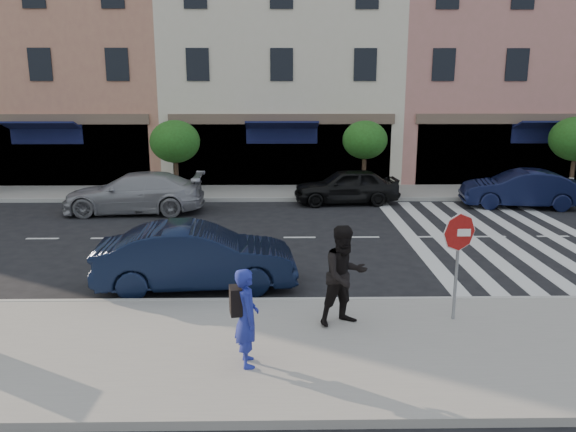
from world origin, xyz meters
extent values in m
plane|color=black|center=(0.00, 0.00, 0.00)|extent=(120.00, 120.00, 0.00)
cube|color=gray|center=(0.00, -3.75, 0.07)|extent=(60.00, 4.50, 0.15)
cube|color=gray|center=(0.00, 11.00, 0.07)|extent=(60.00, 3.00, 0.15)
cube|color=tan|center=(-11.00, 17.00, 7.00)|extent=(10.00, 9.00, 14.00)
cube|color=beige|center=(-0.50, 17.00, 5.50)|extent=(11.00, 9.00, 11.00)
cube|color=tan|center=(11.50, 17.00, 6.50)|extent=(13.00, 9.00, 13.00)
cylinder|color=#473323|center=(-5.00, 10.80, 0.95)|extent=(0.18, 0.18, 1.60)
cylinder|color=silver|center=(-5.00, 10.80, 0.45)|extent=(0.20, 0.20, 0.60)
ellipsoid|color=#214C15|center=(-5.00, 10.80, 2.32)|extent=(2.10, 2.10, 1.79)
cylinder|color=#473323|center=(3.00, 10.80, 1.00)|extent=(0.18, 0.18, 1.71)
cylinder|color=silver|center=(3.00, 10.80, 0.45)|extent=(0.20, 0.20, 0.60)
ellipsoid|color=#214C15|center=(3.00, 10.80, 2.38)|extent=(1.90, 1.90, 1.62)
cylinder|color=#473323|center=(12.00, 10.80, 0.98)|extent=(0.18, 0.18, 1.65)
cylinder|color=silver|center=(12.00, 10.80, 0.45)|extent=(0.20, 0.20, 0.60)
ellipsoid|color=#214C15|center=(12.00, 10.80, 2.41)|extent=(2.20, 2.20, 1.87)
cylinder|color=gray|center=(2.81, -2.60, 1.13)|extent=(0.06, 0.06, 1.96)
cylinder|color=white|center=(2.81, -2.61, 1.93)|extent=(0.77, 0.02, 0.77)
cylinder|color=#9E1411|center=(2.81, -2.63, 1.93)|extent=(0.71, 0.04, 0.71)
cube|color=white|center=(2.81, -2.66, 1.93)|extent=(0.40, 0.02, 0.14)
imported|color=navy|center=(-1.17, -4.37, 0.98)|extent=(0.50, 0.67, 1.66)
imported|color=black|center=(0.61, -2.78, 1.13)|extent=(1.17, 1.07, 1.96)
imported|color=black|center=(-2.57, -0.37, 0.76)|extent=(4.74, 2.02, 1.52)
imported|color=gray|center=(-6.01, 7.60, 0.75)|extent=(5.21, 2.26, 1.49)
imported|color=black|center=(2.05, 9.10, 0.71)|extent=(4.26, 1.98, 1.41)
imported|color=black|center=(8.72, 8.29, 0.73)|extent=(4.59, 2.13, 1.46)
camera|label=1|loc=(-0.64, -12.91, 4.70)|focal=35.00mm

